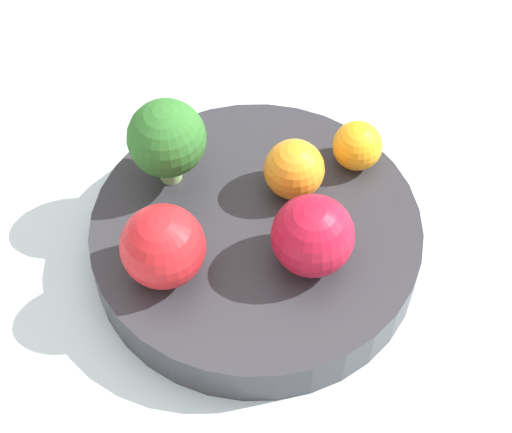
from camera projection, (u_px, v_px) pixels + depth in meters
ground_plane at (256, 268)px, 0.67m from camera, size 6.00×6.00×0.00m
table_surface at (256, 261)px, 0.66m from camera, size 1.20×1.20×0.02m
bowl at (256, 239)px, 0.64m from camera, size 0.24×0.24×0.04m
broccoli at (167, 139)px, 0.62m from camera, size 0.06×0.06×0.07m
apple_red at (313, 236)px, 0.58m from camera, size 0.06×0.06×0.06m
apple_green at (163, 247)px, 0.58m from camera, size 0.06×0.06×0.06m
orange_front at (294, 169)px, 0.63m from camera, size 0.05×0.05×0.05m
orange_back at (357, 146)px, 0.64m from camera, size 0.04×0.04×0.04m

